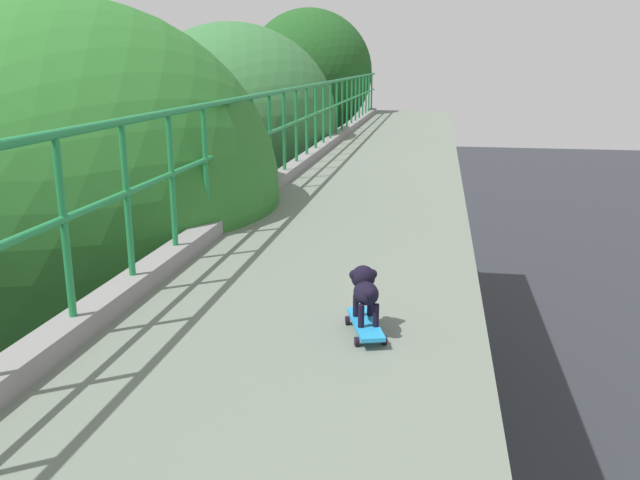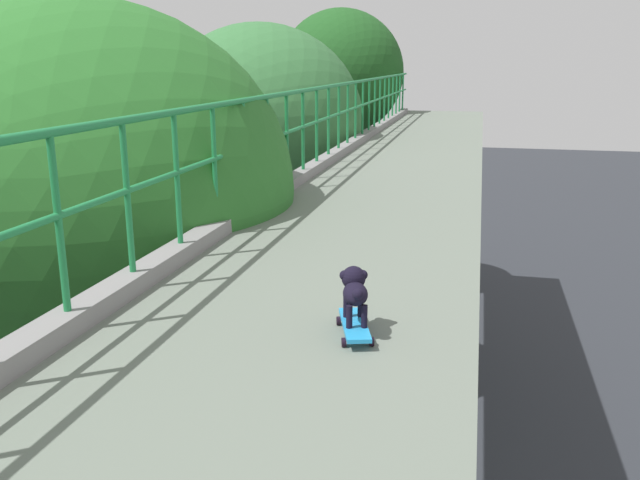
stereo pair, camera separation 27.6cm
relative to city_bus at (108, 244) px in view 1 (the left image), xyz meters
name	(u,v)px [view 1 (the left image)]	position (x,y,z in m)	size (l,w,h in m)	color
city_bus	(108,244)	(0.00, 0.00, 0.00)	(2.59, 11.67, 3.46)	white
roadside_tree_mid	(69,199)	(6.02, -12.06, 4.08)	(4.73, 4.73, 8.22)	#4A332D
roadside_tree_far	(233,124)	(5.81, -5.16, 4.30)	(4.34, 4.34, 8.31)	brown
roadside_tree_farthest	(309,78)	(6.03, 2.19, 5.08)	(3.88, 3.88, 9.10)	#543132
toy_skateboard	(365,325)	(9.69, -15.18, 4.09)	(0.28, 0.51, 0.08)	#2494DA
small_dog	(365,288)	(9.68, -15.13, 4.30)	(0.21, 0.34, 0.31)	black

